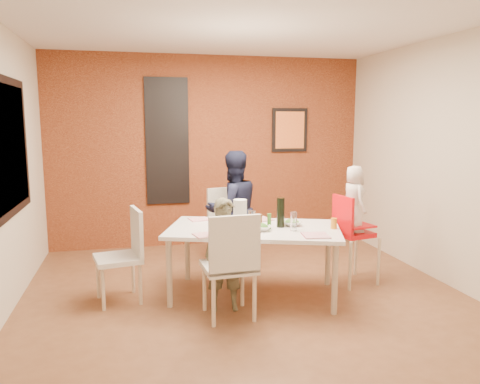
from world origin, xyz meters
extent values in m
plane|color=brown|center=(0.00, 0.00, 0.00)|extent=(4.50, 4.50, 0.00)
cube|color=silver|center=(0.00, 0.00, 2.70)|extent=(4.50, 4.50, 0.02)
cube|color=beige|center=(0.00, 2.25, 1.35)|extent=(4.50, 0.02, 2.70)
cube|color=beige|center=(0.00, -2.25, 1.35)|extent=(4.50, 0.02, 2.70)
cube|color=beige|center=(2.25, 0.00, 1.35)|extent=(0.02, 4.50, 2.70)
cube|color=maroon|center=(0.00, 2.23, 1.35)|extent=(4.50, 0.02, 2.70)
cube|color=black|center=(-2.22, 0.20, 1.55)|extent=(0.05, 1.70, 1.30)
cube|color=black|center=(-2.21, 0.20, 1.55)|extent=(0.02, 1.55, 1.15)
cube|color=silver|center=(-0.60, 2.21, 1.50)|extent=(0.55, 0.03, 1.70)
cube|color=black|center=(-0.60, 2.21, 1.50)|extent=(0.60, 0.03, 1.76)
cube|color=black|center=(1.20, 2.21, 1.65)|extent=(0.54, 0.03, 0.64)
cube|color=orange|center=(1.20, 2.19, 1.65)|extent=(0.44, 0.01, 0.54)
cube|color=white|center=(0.09, 0.07, 0.70)|extent=(1.94, 1.47, 0.04)
cylinder|color=tan|center=(-0.78, -0.06, 0.34)|extent=(0.06, 0.06, 0.68)
cylinder|color=tan|center=(-0.52, 0.70, 0.34)|extent=(0.06, 0.06, 0.68)
cylinder|color=tan|center=(0.70, -0.57, 0.34)|extent=(0.06, 0.06, 0.68)
cylinder|color=tan|center=(0.96, 0.19, 0.34)|extent=(0.06, 0.06, 0.68)
cube|color=silver|center=(-0.27, -0.39, 0.47)|extent=(0.48, 0.48, 0.05)
cube|color=silver|center=(-0.25, -0.59, 0.73)|extent=(0.46, 0.07, 0.52)
cylinder|color=beige|center=(-0.09, -0.19, 0.22)|extent=(0.04, 0.04, 0.45)
cylinder|color=beige|center=(-0.07, -0.56, 0.22)|extent=(0.04, 0.04, 0.45)
cylinder|color=beige|center=(-0.47, -0.21, 0.22)|extent=(0.04, 0.04, 0.45)
cylinder|color=beige|center=(-0.44, -0.58, 0.22)|extent=(0.04, 0.04, 0.45)
cube|color=silver|center=(0.08, 1.19, 0.45)|extent=(0.54, 0.54, 0.05)
cube|color=silver|center=(0.03, 1.38, 0.70)|extent=(0.43, 0.16, 0.50)
cylinder|color=#C6B193|center=(-0.04, 0.96, 0.21)|extent=(0.04, 0.04, 0.43)
cylinder|color=#C6B193|center=(-0.14, 1.31, 0.21)|extent=(0.04, 0.04, 0.43)
cylinder|color=#C6B193|center=(0.30, 1.06, 0.21)|extent=(0.04, 0.04, 0.43)
cylinder|color=#C6B193|center=(0.21, 1.41, 0.21)|extent=(0.04, 0.04, 0.43)
cube|color=silver|center=(-1.26, 0.21, 0.44)|extent=(0.50, 0.50, 0.05)
cube|color=silver|center=(-1.07, 0.25, 0.68)|extent=(0.12, 0.43, 0.49)
cylinder|color=#CAB596|center=(-1.47, 0.35, 0.21)|extent=(0.04, 0.04, 0.42)
cylinder|color=#CAB596|center=(-1.12, 0.42, 0.21)|extent=(0.04, 0.04, 0.42)
cylinder|color=#CAB596|center=(-1.40, 0.00, 0.21)|extent=(0.04, 0.04, 0.42)
cylinder|color=#CAB596|center=(-1.06, 0.07, 0.21)|extent=(0.04, 0.04, 0.42)
cube|color=red|center=(1.27, 0.19, 0.56)|extent=(0.41, 0.41, 0.05)
cube|color=red|center=(1.11, 0.15, 0.79)|extent=(0.10, 0.34, 0.41)
cube|color=red|center=(1.27, 0.19, 0.66)|extent=(0.41, 0.41, 0.02)
cylinder|color=#C4B392|center=(1.49, 0.04, 0.27)|extent=(0.03, 0.03, 0.53)
cylinder|color=#C4B392|center=(1.12, -0.04, 0.27)|extent=(0.03, 0.03, 0.53)
cylinder|color=#C4B392|center=(1.41, 0.42, 0.27)|extent=(0.03, 0.03, 0.53)
cylinder|color=#C4B392|center=(1.04, 0.34, 0.27)|extent=(0.03, 0.03, 0.53)
imported|color=brown|center=(-0.27, -0.23, 0.54)|extent=(0.42, 0.30, 1.08)
imported|color=black|center=(0.08, 1.03, 0.72)|extent=(0.81, 0.70, 1.44)
imported|color=beige|center=(1.25, 0.19, 0.95)|extent=(0.25, 0.36, 0.73)
cube|color=silver|center=(-0.44, -0.15, 0.72)|extent=(0.24, 0.24, 0.01)
cube|color=silver|center=(0.24, 0.41, 0.72)|extent=(0.30, 0.30, 0.01)
cube|color=silver|center=(0.57, -0.41, 0.72)|extent=(0.27, 0.27, 0.01)
cube|color=white|center=(-0.40, 0.56, 0.72)|extent=(0.23, 0.23, 0.01)
imported|color=white|center=(0.12, -0.07, 0.74)|extent=(0.23, 0.23, 0.05)
imported|color=silver|center=(0.50, 0.07, 0.74)|extent=(0.20, 0.20, 0.05)
cylinder|color=black|center=(0.36, 0.03, 0.87)|extent=(0.08, 0.08, 0.30)
cylinder|color=white|center=(0.03, -0.09, 0.82)|extent=(0.07, 0.07, 0.21)
cylinder|color=white|center=(0.44, -0.15, 0.81)|extent=(0.06, 0.06, 0.19)
cylinder|color=silver|center=(-0.06, 0.02, 0.87)|extent=(0.13, 0.13, 0.30)
cylinder|color=red|center=(0.12, 0.00, 0.79)|extent=(0.04, 0.04, 0.15)
cylinder|color=#377025|center=(0.23, -0.02, 0.79)|extent=(0.04, 0.04, 0.15)
cylinder|color=brown|center=(0.18, 0.12, 0.78)|extent=(0.03, 0.03, 0.12)
cylinder|color=orange|center=(0.86, -0.16, 0.77)|extent=(0.06, 0.06, 0.11)
camera|label=1|loc=(-1.10, -4.41, 1.80)|focal=35.00mm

